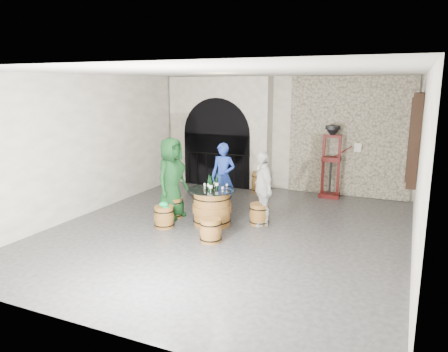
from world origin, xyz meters
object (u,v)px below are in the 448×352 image
at_px(person_blue, 223,177).
at_px(wine_bottle_center, 211,185).
at_px(barrel_table, 212,207).
at_px(person_green, 171,178).
at_px(person_white, 263,189).
at_px(barrel_stool_near_right, 211,230).
at_px(barrel_stool_near_left, 164,217).
at_px(barrel_stool_far, 222,202).
at_px(barrel_stool_left, 174,208).
at_px(side_barrel, 259,182).
at_px(corking_press, 331,156).
at_px(barrel_stool_right, 259,214).
at_px(wine_bottle_right, 217,183).
at_px(wine_bottle_left, 209,184).

bearing_deg(person_blue, wine_bottle_center, -79.02).
xyz_separation_m(barrel_table, wine_bottle_center, (0.04, -0.13, 0.53)).
height_order(person_green, person_white, person_green).
height_order(barrel_table, person_blue, person_blue).
bearing_deg(barrel_stool_near_right, person_blue, 107.88).
bearing_deg(barrel_stool_near_right, barrel_stool_near_left, 164.25).
bearing_deg(barrel_stool_far, person_green, -133.36).
bearing_deg(barrel_table, barrel_stool_left, 174.04).
distance_m(side_barrel, corking_press, 2.09).
bearing_deg(barrel_stool_right, barrel_stool_far, 153.70).
xyz_separation_m(wine_bottle_center, wine_bottle_right, (0.02, 0.25, 0.00)).
xyz_separation_m(person_green, wine_bottle_left, (1.01, -0.14, -0.00)).
height_order(barrel_stool_right, barrel_stool_near_right, same).
distance_m(barrel_stool_left, barrel_stool_right, 1.97).
distance_m(barrel_stool_right, person_white, 0.57).
xyz_separation_m(person_blue, corking_press, (2.14, 2.21, 0.31)).
bearing_deg(wine_bottle_left, wine_bottle_center, -50.76).
bearing_deg(barrel_stool_right, wine_bottle_center, -147.34).
height_order(person_blue, corking_press, corking_press).
height_order(barrel_table, wine_bottle_left, wine_bottle_left).
bearing_deg(corking_press, wine_bottle_right, -121.77).
height_order(barrel_stool_far, person_blue, person_blue).
distance_m(person_blue, person_white, 1.41).
bearing_deg(person_white, side_barrel, 164.36).
xyz_separation_m(barrel_stool_near_left, person_blue, (0.60, 1.72, 0.58)).
height_order(person_blue, side_barrel, person_blue).
relative_size(barrel_stool_near_left, wine_bottle_right, 1.42).
bearing_deg(barrel_stool_right, person_white, 25.14).
distance_m(barrel_stool_far, wine_bottle_center, 1.35).
bearing_deg(side_barrel, person_green, -109.77).
height_order(wine_bottle_center, corking_press, corking_press).
bearing_deg(wine_bottle_left, barrel_table, 25.84).
bearing_deg(barrel_stool_near_right, person_white, 67.92).
relative_size(barrel_stool_near_right, person_green, 0.25).
height_order(person_white, wine_bottle_center, person_white).
relative_size(side_barrel, corking_press, 0.31).
xyz_separation_m(barrel_table, wine_bottle_left, (-0.05, -0.02, 0.53)).
bearing_deg(barrel_stool_near_left, barrel_stool_left, 104.10).
relative_size(barrel_stool_near_right, wine_bottle_center, 1.42).
height_order(person_blue, person_white, person_blue).
relative_size(barrel_table, person_white, 0.64).
height_order(barrel_stool_near_left, wine_bottle_right, wine_bottle_right).
distance_m(barrel_stool_left, person_white, 2.11).
distance_m(barrel_stool_far, corking_press, 3.29).
bearing_deg(barrel_stool_left, person_blue, 53.56).
relative_size(barrel_stool_near_right, person_blue, 0.28).
bearing_deg(person_white, person_green, -116.63).
bearing_deg(wine_bottle_center, barrel_stool_left, 167.17).
bearing_deg(person_white, barrel_stool_near_right, -58.51).
relative_size(barrel_stool_right, person_green, 0.25).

